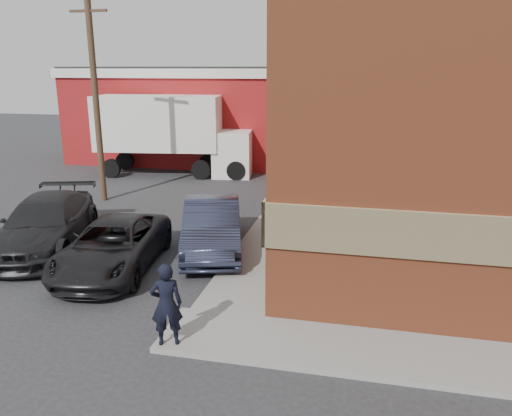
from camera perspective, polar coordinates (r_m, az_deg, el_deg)
The scene contains 9 objects.
ground at distance 11.97m, azimuth -6.16°, elevation -11.98°, with size 90.00×90.00×0.00m, color #28282B.
sidewalk_west at distance 19.99m, azimuth 3.74°, elevation -0.22°, with size 1.80×18.00×0.12m, color gray.
warehouse at distance 31.59m, azimuth -5.03°, elevation 10.73°, with size 16.30×8.30×5.60m.
utility_pole at distance 21.98m, azimuth -17.94°, elevation 12.92°, with size 2.00×0.26×9.00m.
man at distance 10.30m, azimuth -10.21°, elevation -10.77°, with size 0.64×0.42×1.75m, color black.
sedan at distance 15.54m, azimuth -5.04°, elevation -2.10°, with size 1.69×4.86×1.60m, color #292E45.
suv_a at distance 14.69m, azimuth -16.03°, elevation -4.18°, with size 2.31×5.01×1.39m, color black.
suv_b at distance 17.05m, azimuth -22.89°, elevation -1.67°, with size 2.27×5.58×1.62m, color black.
box_truck at distance 26.91m, azimuth -9.31°, elevation 8.81°, with size 8.67×3.62×4.15m.
Camera 1 is at (3.54, -9.99, 5.55)m, focal length 35.00 mm.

